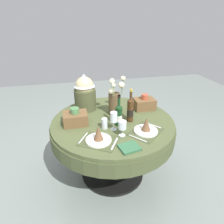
{
  "coord_description": "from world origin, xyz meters",
  "views": [
    {
      "loc": [
        -0.42,
        -1.83,
        1.8
      ],
      "look_at": [
        0.0,
        0.03,
        0.85
      ],
      "focal_mm": 30.58,
      "sensor_mm": 36.0,
      "label": 1
    }
  ],
  "objects_px": {
    "wine_glass_right": "(122,125)",
    "book_on_table": "(129,147)",
    "place_setting_left": "(98,137)",
    "dining_table": "(113,130)",
    "wine_bottle_left": "(119,115)",
    "gift_tub_back_left": "(85,91)",
    "woven_basket_side_left": "(75,118)",
    "place_setting_right": "(146,128)",
    "woven_basket_side_right": "(144,103)",
    "flower_vase": "(115,100)",
    "tumbler_near_left": "(105,123)",
    "wine_bottle_centre": "(130,110)",
    "wine_glass_left": "(114,117)"
  },
  "relations": [
    {
      "from": "woven_basket_side_left",
      "to": "book_on_table",
      "type": "bearing_deg",
      "value": -51.51
    },
    {
      "from": "wine_glass_left",
      "to": "wine_glass_right",
      "type": "xyz_separation_m",
      "value": [
        0.05,
        -0.13,
        -0.03
      ]
    },
    {
      "from": "place_setting_left",
      "to": "woven_basket_side_right",
      "type": "distance_m",
      "value": 0.88
    },
    {
      "from": "gift_tub_back_left",
      "to": "woven_basket_side_left",
      "type": "bearing_deg",
      "value": -111.77
    },
    {
      "from": "place_setting_left",
      "to": "dining_table",
      "type": "bearing_deg",
      "value": 59.52
    },
    {
      "from": "wine_bottle_centre",
      "to": "woven_basket_side_right",
      "type": "bearing_deg",
      "value": 44.52
    },
    {
      "from": "flower_vase",
      "to": "wine_bottle_left",
      "type": "relative_size",
      "value": 1.29
    },
    {
      "from": "wine_glass_left",
      "to": "wine_glass_right",
      "type": "height_order",
      "value": "wine_glass_left"
    },
    {
      "from": "dining_table",
      "to": "book_on_table",
      "type": "xyz_separation_m",
      "value": [
        0.02,
        -0.54,
        0.15
      ]
    },
    {
      "from": "place_setting_left",
      "to": "woven_basket_side_left",
      "type": "height_order",
      "value": "woven_basket_side_left"
    },
    {
      "from": "woven_basket_side_left",
      "to": "woven_basket_side_right",
      "type": "height_order",
      "value": "woven_basket_side_right"
    },
    {
      "from": "wine_bottle_left",
      "to": "wine_glass_right",
      "type": "relative_size",
      "value": 2.17
    },
    {
      "from": "wine_bottle_centre",
      "to": "woven_basket_side_left",
      "type": "relative_size",
      "value": 1.47
    },
    {
      "from": "tumbler_near_left",
      "to": "flower_vase",
      "type": "bearing_deg",
      "value": 58.91
    },
    {
      "from": "dining_table",
      "to": "flower_vase",
      "type": "bearing_deg",
      "value": 68.27
    },
    {
      "from": "wine_glass_right",
      "to": "woven_basket_side_left",
      "type": "relative_size",
      "value": 0.62
    },
    {
      "from": "dining_table",
      "to": "woven_basket_side_right",
      "type": "xyz_separation_m",
      "value": [
        0.45,
        0.2,
        0.21
      ]
    },
    {
      "from": "place_setting_left",
      "to": "wine_glass_left",
      "type": "bearing_deg",
      "value": 42.9
    },
    {
      "from": "tumbler_near_left",
      "to": "gift_tub_back_left",
      "type": "height_order",
      "value": "gift_tub_back_left"
    },
    {
      "from": "wine_glass_right",
      "to": "woven_basket_side_left",
      "type": "xyz_separation_m",
      "value": [
        -0.42,
        0.33,
        -0.04
      ]
    },
    {
      "from": "place_setting_right",
      "to": "woven_basket_side_right",
      "type": "bearing_deg",
      "value": 70.58
    },
    {
      "from": "place_setting_right",
      "to": "wine_bottle_centre",
      "type": "relative_size",
      "value": 1.15
    },
    {
      "from": "gift_tub_back_left",
      "to": "dining_table",
      "type": "bearing_deg",
      "value": -53.56
    },
    {
      "from": "wine_bottle_centre",
      "to": "wine_glass_right",
      "type": "distance_m",
      "value": 0.31
    },
    {
      "from": "place_setting_right",
      "to": "woven_basket_side_right",
      "type": "height_order",
      "value": "woven_basket_side_right"
    },
    {
      "from": "dining_table",
      "to": "gift_tub_back_left",
      "type": "bearing_deg",
      "value": 126.44
    },
    {
      "from": "tumbler_near_left",
      "to": "gift_tub_back_left",
      "type": "relative_size",
      "value": 0.25
    },
    {
      "from": "book_on_table",
      "to": "woven_basket_side_right",
      "type": "height_order",
      "value": "woven_basket_side_right"
    },
    {
      "from": "wine_bottle_left",
      "to": "woven_basket_side_right",
      "type": "height_order",
      "value": "wine_bottle_left"
    },
    {
      "from": "wine_bottle_centre",
      "to": "gift_tub_back_left",
      "type": "bearing_deg",
      "value": 136.29
    },
    {
      "from": "dining_table",
      "to": "wine_bottle_centre",
      "type": "relative_size",
      "value": 3.74
    },
    {
      "from": "dining_table",
      "to": "wine_bottle_centre",
      "type": "xyz_separation_m",
      "value": [
        0.18,
        -0.07,
        0.27
      ]
    },
    {
      "from": "wine_glass_right",
      "to": "flower_vase",
      "type": "bearing_deg",
      "value": 85.83
    },
    {
      "from": "flower_vase",
      "to": "tumbler_near_left",
      "type": "bearing_deg",
      "value": -121.09
    },
    {
      "from": "book_on_table",
      "to": "gift_tub_back_left",
      "type": "bearing_deg",
      "value": 95.95
    },
    {
      "from": "book_on_table",
      "to": "tumbler_near_left",
      "type": "bearing_deg",
      "value": 99.0
    },
    {
      "from": "wine_bottle_centre",
      "to": "tumbler_near_left",
      "type": "bearing_deg",
      "value": -163.04
    },
    {
      "from": "place_setting_left",
      "to": "wine_glass_left",
      "type": "height_order",
      "value": "wine_glass_left"
    },
    {
      "from": "tumbler_near_left",
      "to": "book_on_table",
      "type": "bearing_deg",
      "value": -69.29
    },
    {
      "from": "place_setting_right",
      "to": "tumbler_near_left",
      "type": "height_order",
      "value": "place_setting_right"
    },
    {
      "from": "wine_bottle_left",
      "to": "wine_glass_right",
      "type": "xyz_separation_m",
      "value": [
        -0.02,
        -0.2,
        -0.01
      ]
    },
    {
      "from": "flower_vase",
      "to": "wine_glass_left",
      "type": "relative_size",
      "value": 2.26
    },
    {
      "from": "wine_glass_left",
      "to": "woven_basket_side_right",
      "type": "xyz_separation_m",
      "value": [
        0.48,
        0.4,
        -0.07
      ]
    },
    {
      "from": "place_setting_left",
      "to": "flower_vase",
      "type": "distance_m",
      "value": 0.59
    },
    {
      "from": "place_setting_left",
      "to": "place_setting_right",
      "type": "height_order",
      "value": "same"
    },
    {
      "from": "place_setting_left",
      "to": "wine_glass_right",
      "type": "xyz_separation_m",
      "value": [
        0.24,
        0.04,
        0.07
      ]
    },
    {
      "from": "flower_vase",
      "to": "gift_tub_back_left",
      "type": "distance_m",
      "value": 0.39
    },
    {
      "from": "wine_glass_right",
      "to": "book_on_table",
      "type": "xyz_separation_m",
      "value": [
        0.01,
        -0.21,
        -0.1
      ]
    },
    {
      "from": "tumbler_near_left",
      "to": "woven_basket_side_left",
      "type": "xyz_separation_m",
      "value": [
        -0.28,
        0.16,
        0.02
      ]
    },
    {
      "from": "wine_glass_left",
      "to": "tumbler_near_left",
      "type": "height_order",
      "value": "wine_glass_left"
    }
  ]
}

